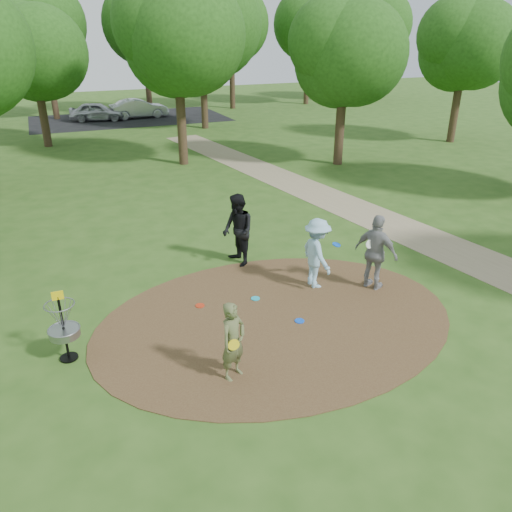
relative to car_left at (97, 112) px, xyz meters
name	(u,v)px	position (x,y,z in m)	size (l,w,h in m)	color
ground	(276,319)	(0.29, -29.88, -0.66)	(100.00, 100.00, 0.00)	#2D5119
dirt_clearing	(276,319)	(0.29, -29.88, -0.65)	(8.40, 8.40, 0.02)	#47301C
footpath	(439,244)	(6.79, -27.88, -0.65)	(2.00, 40.00, 0.01)	#8C7A5B
parking_lot	(130,119)	(2.29, 0.12, -0.65)	(14.00, 8.00, 0.01)	black
player_observer_with_disc	(233,341)	(-1.34, -31.42, 0.14)	(0.69, 0.62, 1.59)	#5A6238
player_throwing_with_disc	(317,253)	(1.92, -28.77, 0.26)	(1.07, 1.20, 1.84)	#95C4DE
player_walking_with_disc	(238,230)	(0.57, -26.74, 0.36)	(0.85, 1.05, 2.03)	black
player_waiting_with_disc	(376,253)	(3.22, -29.45, 0.33)	(0.94, 1.25, 1.97)	gray
disc_ground_cyan	(255,298)	(0.21, -28.84, -0.63)	(0.22, 0.22, 0.02)	#19ACC9
disc_ground_blue	(300,321)	(0.72, -30.18, -0.63)	(0.22, 0.22, 0.02)	blue
disc_ground_red	(200,306)	(-1.16, -28.63, -0.63)	(0.22, 0.22, 0.02)	red
car_left	(97,112)	(0.00, 0.00, 0.00)	(1.55, 3.85, 1.31)	#B0B2B8
car_right	(139,109)	(3.04, 0.08, 0.04)	(1.47, 4.21, 1.39)	#ADB0B5
disc_golf_basket	(62,321)	(-4.21, -29.58, 0.22)	(0.63, 0.63, 1.54)	black
tree_ring	(195,57)	(1.57, -19.99, 4.50)	(36.93, 45.77, 9.55)	#332316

